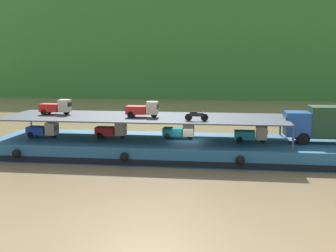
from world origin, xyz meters
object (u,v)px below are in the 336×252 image
at_px(cargo_barge, 186,148).
at_px(covered_lorry, 329,123).
at_px(mini_truck_lower_mid, 179,131).
at_px(mini_truck_lower_fore, 251,134).
at_px(mini_truck_lower_stern, 43,130).
at_px(mini_truck_upper_stern, 56,107).
at_px(mini_truck_upper_mid, 143,109).
at_px(motorcycle_upper_port, 196,116).
at_px(mini_truck_lower_aft, 112,130).

height_order(cargo_barge, covered_lorry, covered_lorry).
bearing_deg(mini_truck_lower_mid, mini_truck_lower_fore, -7.33).
relative_size(covered_lorry, mini_truck_lower_mid, 2.86).
relative_size(covered_lorry, mini_truck_lower_stern, 2.82).
xyz_separation_m(mini_truck_upper_stern, mini_truck_upper_mid, (8.20, -0.87, 0.00)).
bearing_deg(mini_truck_upper_mid, mini_truck_lower_stern, 179.76).
bearing_deg(mini_truck_lower_stern, motorcycle_upper_port, -7.29).
height_order(mini_truck_lower_fore, motorcycle_upper_port, motorcycle_upper_port).
distance_m(mini_truck_upper_stern, mini_truck_upper_mid, 8.24).
height_order(covered_lorry, mini_truck_lower_aft, covered_lorry).
bearing_deg(motorcycle_upper_port, mini_truck_lower_aft, 162.73).
xyz_separation_m(mini_truck_lower_stern, mini_truck_lower_fore, (18.44, 0.14, 0.00)).
xyz_separation_m(mini_truck_lower_fore, mini_truck_upper_stern, (-17.49, 0.69, 2.00)).
bearing_deg(motorcycle_upper_port, covered_lorry, 12.46).
bearing_deg(mini_truck_lower_aft, mini_truck_upper_mid, -12.59).
relative_size(cargo_barge, mini_truck_upper_mid, 12.32).
distance_m(mini_truck_lower_fore, mini_truck_upper_mid, 9.51).
relative_size(cargo_barge, motorcycle_upper_port, 17.79).
bearing_deg(mini_truck_lower_stern, mini_truck_lower_mid, 4.39).
bearing_deg(cargo_barge, mini_truck_lower_aft, 178.56).
bearing_deg(mini_truck_lower_aft, cargo_barge, -1.44).
xyz_separation_m(covered_lorry, mini_truck_upper_mid, (-15.70, -0.68, 1.00)).
bearing_deg(cargo_barge, mini_truck_upper_mid, -172.46).
height_order(mini_truck_lower_aft, mini_truck_lower_fore, same).
xyz_separation_m(mini_truck_lower_stern, mini_truck_upper_stern, (0.95, 0.83, 2.00)).
distance_m(cargo_barge, mini_truck_lower_stern, 12.99).
xyz_separation_m(cargo_barge, covered_lorry, (11.94, 0.18, 2.45)).
bearing_deg(mini_truck_lower_mid, mini_truck_lower_stern, -175.61).
bearing_deg(mini_truck_lower_aft, mini_truck_lower_fore, -2.29).
height_order(mini_truck_lower_stern, mini_truck_lower_mid, same).
bearing_deg(mini_truck_upper_mid, motorcycle_upper_port, -20.10).
relative_size(cargo_barge, mini_truck_lower_mid, 12.28).
xyz_separation_m(mini_truck_lower_stern, mini_truck_lower_aft, (6.16, 0.63, 0.00)).
xyz_separation_m(mini_truck_lower_aft, mini_truck_upper_mid, (2.98, -0.67, 2.00)).
xyz_separation_m(cargo_barge, mini_truck_lower_aft, (-6.74, 0.17, 1.44)).
bearing_deg(mini_truck_lower_fore, cargo_barge, 176.66).
bearing_deg(cargo_barge, motorcycle_upper_port, -66.02).
height_order(cargo_barge, mini_truck_lower_fore, mini_truck_lower_fore).
height_order(covered_lorry, mini_truck_lower_mid, covered_lorry).
height_order(mini_truck_lower_mid, mini_truck_lower_fore, same).
relative_size(cargo_barge, mini_truck_lower_aft, 12.21).
height_order(mini_truck_lower_aft, mini_truck_upper_stern, mini_truck_upper_stern).
height_order(mini_truck_upper_mid, motorcycle_upper_port, mini_truck_upper_mid).
bearing_deg(mini_truck_lower_stern, covered_lorry, 1.48).
relative_size(mini_truck_lower_stern, mini_truck_upper_mid, 1.02).
distance_m(mini_truck_lower_aft, mini_truck_upper_stern, 5.59).
relative_size(mini_truck_lower_stern, mini_truck_upper_stern, 1.01).
bearing_deg(mini_truck_lower_stern, cargo_barge, 2.04).
relative_size(cargo_barge, mini_truck_upper_stern, 12.17).
xyz_separation_m(mini_truck_lower_stern, mini_truck_lower_mid, (12.21, 0.94, 0.00)).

